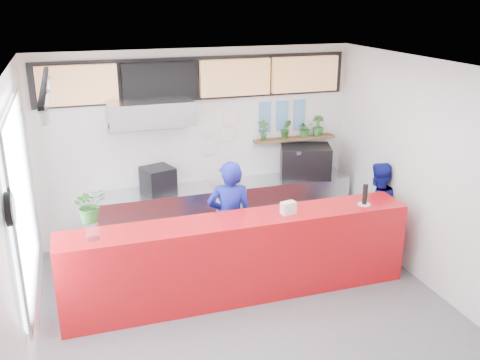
{
  "coord_description": "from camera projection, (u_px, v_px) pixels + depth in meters",
  "views": [
    {
      "loc": [
        -1.9,
        -5.45,
        3.76
      ],
      "look_at": [
        0.1,
        0.7,
        1.5
      ],
      "focal_mm": 40.0,
      "sensor_mm": 36.0,
      "label": 1
    }
  ],
  "objects": [
    {
      "name": "photo_frame_e",
      "position": [
        282.0,
        123.0,
        8.75
      ],
      "size": [
        0.2,
        0.02,
        0.25
      ],
      "primitive_type": "cube",
      "color": "#598CBF",
      "rests_on": "wall_back"
    },
    {
      "name": "herb_b",
      "position": [
        286.0,
        129.0,
        8.71
      ],
      "size": [
        0.2,
        0.18,
        0.31
      ],
      "primitive_type": "imported",
      "rotation": [
        0.0,
        0.0,
        -0.23
      ],
      "color": "#2A6222",
      "rests_on": "herb_shelf"
    },
    {
      "name": "dec_plate_c",
      "position": [
        209.0,
        148.0,
        8.47
      ],
      "size": [
        0.24,
        0.03,
        0.24
      ],
      "primitive_type": "cylinder",
      "rotation": [
        1.57,
        0.0,
        0.0
      ],
      "color": "silver",
      "rests_on": "wall_back"
    },
    {
      "name": "menu_board_far_left",
      "position": [
        77.0,
        85.0,
        7.48
      ],
      "size": [
        1.1,
        0.1,
        0.55
      ],
      "primitive_type": "cube",
      "color": "tan",
      "rests_on": "wall_back"
    },
    {
      "name": "photo_frame_f",
      "position": [
        299.0,
        122.0,
        8.83
      ],
      "size": [
        0.2,
        0.02,
        0.25
      ],
      "primitive_type": "cube",
      "color": "#598CBF",
      "rests_on": "wall_back"
    },
    {
      "name": "prep_bench",
      "position": [
        155.0,
        219.0,
        8.28
      ],
      "size": [
        1.8,
        0.6,
        0.9
      ],
      "primitive_type": "cube",
      "color": "#B2B5BA",
      "rests_on": "ground"
    },
    {
      "name": "basil_vase",
      "position": [
        90.0,
        205.0,
        5.99
      ],
      "size": [
        0.43,
        0.4,
        0.4
      ],
      "primitive_type": "imported",
      "rotation": [
        0.0,
        0.0,
        0.26
      ],
      "color": "#2A6222",
      "rests_on": "glass_vase"
    },
    {
      "name": "wall_clock_rim",
      "position": [
        9.0,
        209.0,
        4.49
      ],
      "size": [
        0.05,
        0.3,
        0.3
      ],
      "primitive_type": "cylinder",
      "rotation": [
        0.0,
        1.57,
        0.0
      ],
      "color": "black",
      "rests_on": "wall_left"
    },
    {
      "name": "wall_left",
      "position": [
        20.0,
        227.0,
        5.47
      ],
      "size": [
        0.0,
        5.0,
        5.0
      ],
      "primitive_type": "plane",
      "rotation": [
        1.57,
        0.0,
        1.57
      ],
      "color": "white",
      "rests_on": "ground"
    },
    {
      "name": "espresso_tray",
      "position": [
        306.0,
        148.0,
        8.71
      ],
      "size": [
        0.65,
        0.5,
        0.06
      ],
      "primitive_type": "cube",
      "rotation": [
        0.0,
        0.0,
        0.15
      ],
      "color": "#ACAEB3",
      "rests_on": "espresso_machine"
    },
    {
      "name": "wall_back",
      "position": [
        199.0,
        145.0,
        8.44
      ],
      "size": [
        5.0,
        0.0,
        5.0
      ],
      "primitive_type": "plane",
      "rotation": [
        1.57,
        0.0,
        0.0
      ],
      "color": "white",
      "rests_on": "ground"
    },
    {
      "name": "glass_vase",
      "position": [
        92.0,
        231.0,
        6.1
      ],
      "size": [
        0.2,
        0.2,
        0.19
      ],
      "primitive_type": "cylinder",
      "rotation": [
        0.0,
        0.0,
        0.34
      ],
      "color": "silver",
      "rests_on": "service_counter"
    },
    {
      "name": "window_frame",
      "position": [
        24.0,
        198.0,
        5.68
      ],
      "size": [
        0.03,
        2.3,
        2.0
      ],
      "primitive_type": "cube",
      "color": "#B2B5BA",
      "rests_on": "wall_left"
    },
    {
      "name": "herb_d",
      "position": [
        318.0,
        126.0,
        8.88
      ],
      "size": [
        0.24,
        0.23,
        0.33
      ],
      "primitive_type": "imported",
      "rotation": [
        0.0,
        0.0,
        -0.43
      ],
      "color": "#2A6222",
      "rests_on": "herb_shelf"
    },
    {
      "name": "window_pane",
      "position": [
        22.0,
        199.0,
        5.68
      ],
      "size": [
        0.04,
        2.2,
        1.9
      ],
      "primitive_type": "cube",
      "color": "silver",
      "rests_on": "wall_left"
    },
    {
      "name": "dec_plate_b",
      "position": [
        227.0,
        134.0,
        8.49
      ],
      "size": [
        0.24,
        0.03,
        0.24
      ],
      "primitive_type": "cylinder",
      "rotation": [
        1.57,
        0.0,
        0.0
      ],
      "color": "silver",
      "rests_on": "wall_back"
    },
    {
      "name": "napkin_holder",
      "position": [
        288.0,
        208.0,
        6.81
      ],
      "size": [
        0.2,
        0.15,
        0.16
      ],
      "primitive_type": "cube",
      "rotation": [
        0.0,
        0.0,
        0.21
      ],
      "color": "silver",
      "rests_on": "service_counter"
    },
    {
      "name": "staff_right",
      "position": [
        376.0,
        208.0,
        8.01
      ],
      "size": [
        0.76,
        0.63,
        1.43
      ],
      "primitive_type": "imported",
      "rotation": [
        0.0,
        0.0,
        3.27
      ],
      "color": "navy",
      "rests_on": "ground"
    },
    {
      "name": "herb_a",
      "position": [
        263.0,
        130.0,
        8.59
      ],
      "size": [
        0.21,
        0.17,
        0.33
      ],
      "primitive_type": "imported",
      "rotation": [
        0.0,
        0.0,
        -0.37
      ],
      "color": "#2A6222",
      "rests_on": "herb_shelf"
    },
    {
      "name": "cream_band",
      "position": [
        197.0,
        75.0,
        8.07
      ],
      "size": [
        5.0,
        0.02,
        0.8
      ],
      "primitive_type": "cube",
      "color": "beige",
      "rests_on": "wall_back"
    },
    {
      "name": "wall_right",
      "position": [
        433.0,
        178.0,
        6.92
      ],
      "size": [
        0.0,
        5.0,
        5.0
      ],
      "primitive_type": "plane",
      "rotation": [
        1.57,
        0.0,
        -1.57
      ],
      "color": "white",
      "rests_on": "ground"
    },
    {
      "name": "soffit",
      "position": [
        198.0,
        79.0,
        8.06
      ],
      "size": [
        4.8,
        0.04,
        0.65
      ],
      "primitive_type": "cube",
      "color": "black",
      "rests_on": "wall_back"
    },
    {
      "name": "pepper_mill",
      "position": [
        365.0,
        194.0,
        7.07
      ],
      "size": [
        0.07,
        0.07,
        0.27
      ],
      "primitive_type": "cylinder",
      "rotation": [
        0.0,
        0.0,
        -0.06
      ],
      "color": "black",
      "rests_on": "white_plate"
    },
    {
      "name": "espresso_machine",
      "position": [
        305.0,
        161.0,
        8.78
      ],
      "size": [
        0.94,
        0.79,
        0.51
      ],
      "primitive_type": "cube",
      "rotation": [
        0.0,
        0.0,
        -0.32
      ],
      "color": "black",
      "rests_on": "right_bench"
    },
    {
      "name": "white_plate",
      "position": [
        364.0,
        204.0,
        7.12
      ],
      "size": [
        0.2,
        0.2,
        0.01
      ],
      "primitive_type": "cylinder",
      "rotation": [
        0.0,
        0.0,
        -0.17
      ],
      "color": "silver",
      "rests_on": "service_counter"
    },
    {
      "name": "right_bench",
      "position": [
        292.0,
        203.0,
        8.95
      ],
      "size": [
        1.8,
        0.6,
        0.9
      ],
      "primitive_type": "cube",
      "color": "#B2B5BA",
      "rests_on": "ground"
    },
    {
      "name": "extraction_hood",
      "position": [
        149.0,
        112.0,
        7.68
      ],
      "size": [
        1.2,
        0.7,
        0.35
      ],
      "primitive_type": "cube",
      "color": "#B2B5BA",
      "rests_on": "ceiling"
    },
    {
      "name": "menu_board_mid_left",
      "position": [
        160.0,
        81.0,
        7.81
      ],
      "size": [
        1.1,
        0.1,
        0.55
      ],
      "primitive_type": "cube",
      "color": "black",
      "rests_on": "wall_back"
    },
    {
      "name": "menu_board_mid_right",
      "position": [
        235.0,
        78.0,
        8.15
      ],
      "size": [
        1.1,
        0.1,
        0.55
      ],
      "primitive_type": "cube",
      "color": "tan",
      "rests_on": "wall_back"
    },
    {
      "name": "dec_plate_d",
      "position": [
        230.0,
        118.0,
        8.43
      ],
      "size": [
        0.24,
        0.03,
        0.24
      ],
      "primitive_type": "cylinder",
      "rotation": [
        1.57,
        0.0,
        0.0
      ],
      "color": "silver",
      "rests_on": "wall_back"
    },
    {
      "name": "photo_frame_c",
      "position": [
        299.0,
        107.0,
        8.75
      ],
      "size": [
        0.2,
        0.02,
        0.25
      ],
      "primitive_type": "cube",
      "color": "#598CBF",
      "rests_on": "wall_back"
    },
    {
      "name": "panini_oven",
      "position": [
        158.0,
        180.0,
        8.09
      ],
      "size": [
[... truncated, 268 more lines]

